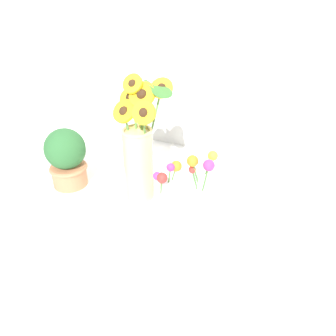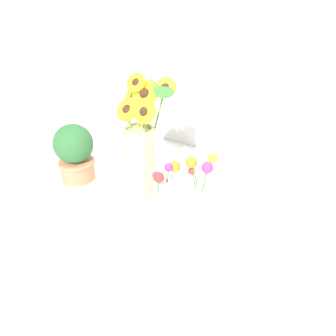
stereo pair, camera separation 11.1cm
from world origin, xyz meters
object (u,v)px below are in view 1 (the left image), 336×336
Objects in this scene: serving_tray at (168,204)px; mason_jar_sunflowers at (139,150)px; vase_small_center at (165,190)px; potted_plant at (67,157)px; vase_bulb_right at (201,184)px.

serving_tray is 1.05× the size of mason_jar_sunflowers.
mason_jar_sunflowers reaches higher than vase_small_center.
serving_tray is 1.91× the size of potted_plant.
vase_small_center is at bearing -141.61° from vase_bulb_right.
serving_tray is at bearing -164.29° from vase_bulb_right.
mason_jar_sunflowers is 0.32m from potted_plant.
vase_small_center is 0.89× the size of vase_bulb_right.
vase_small_center is at bearing -22.98° from mason_jar_sunflowers.
vase_bulb_right is at bearing 7.16° from mason_jar_sunflowers.
vase_bulb_right is at bearing 5.34° from potted_plant.
potted_plant is at bearing 176.18° from vase_small_center.
vase_bulb_right is (0.22, 0.03, -0.10)m from mason_jar_sunflowers.
potted_plant is (-0.31, -0.02, -0.09)m from mason_jar_sunflowers.
potted_plant is (-0.53, -0.05, 0.01)m from vase_bulb_right.
serving_tray is 0.15m from vase_bulb_right.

